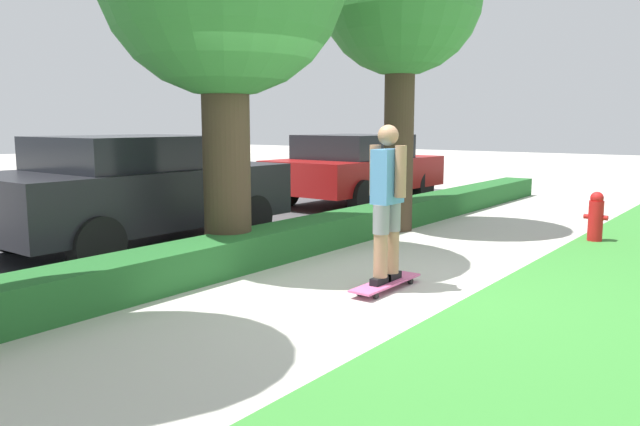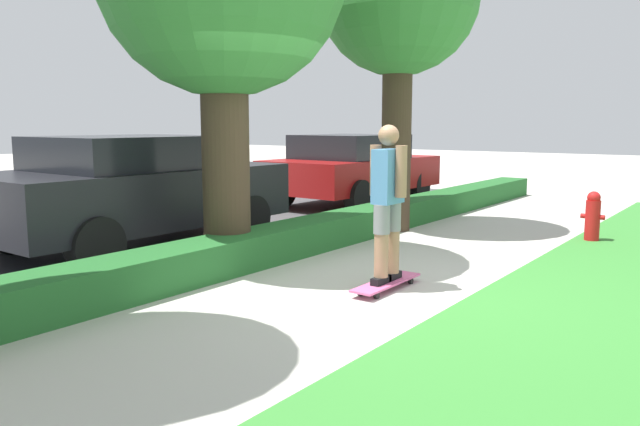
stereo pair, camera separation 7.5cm
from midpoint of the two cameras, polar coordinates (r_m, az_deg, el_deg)
name	(u,v)px [view 1 (the left image)]	position (r m, az deg, el deg)	size (l,w,h in m)	color
ground_plane	(368,286)	(6.40, 4.71, -6.65)	(60.00, 60.00, 0.00)	#BCB7AD
street_asphalt	(117,240)	(9.28, -17.85, -2.33)	(18.03, 5.00, 0.01)	#474749
hedge_row	(252,248)	(7.31, -5.97, -3.23)	(18.03, 0.60, 0.39)	#236028
skateboard	(386,283)	(6.26, 6.39, -6.38)	(1.00, 0.24, 0.08)	#DB5B93
skater_person	(387,200)	(6.10, 6.51, 1.22)	(0.48, 0.40, 1.54)	black
parked_car_middle	(135,188)	(8.61, -16.31, 2.17)	(4.02, 2.06, 1.48)	black
parked_car_rear	(356,168)	(12.76, 3.47, 4.16)	(3.92, 2.07, 1.41)	maroon
fire_hydrant	(596,217)	(9.50, 24.11, -0.30)	(0.20, 0.32, 0.70)	red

